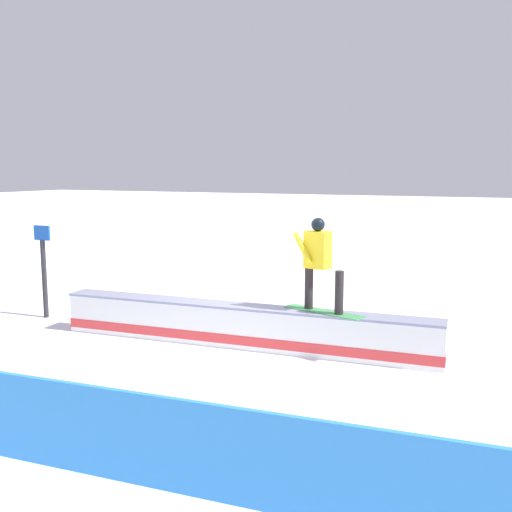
# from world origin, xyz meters

# --- Properties ---
(ground_plane) EXTENTS (120.00, 120.00, 0.00)m
(ground_plane) POSITION_xyz_m (0.00, 0.00, 0.00)
(ground_plane) COLOR white
(grind_box) EXTENTS (6.77, 1.02, 0.73)m
(grind_box) POSITION_xyz_m (0.00, 0.00, 0.33)
(grind_box) COLOR white
(grind_box) RESTS_ON ground_plane
(snowboarder) EXTENTS (1.43, 0.64, 1.53)m
(snowboarder) POSITION_xyz_m (-1.35, -0.14, 1.57)
(snowboarder) COLOR #3F9351
(snowboarder) RESTS_ON grind_box
(safety_fence) EXTENTS (11.25, 0.95, 0.93)m
(safety_fence) POSITION_xyz_m (0.00, 4.49, 0.47)
(safety_fence) COLOR #3188DE
(safety_fence) RESTS_ON ground_plane
(trail_marker) EXTENTS (0.40, 0.10, 1.91)m
(trail_marker) POSITION_xyz_m (4.55, -0.13, 1.02)
(trail_marker) COLOR #262628
(trail_marker) RESTS_ON ground_plane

